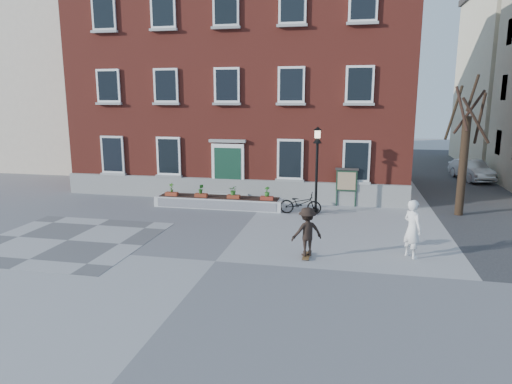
% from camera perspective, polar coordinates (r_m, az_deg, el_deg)
% --- Properties ---
extents(ground, '(100.00, 100.00, 0.00)m').
position_cam_1_polar(ground, '(14.92, -5.09, -8.62)').
color(ground, gray).
rests_on(ground, ground).
extents(checker_patch, '(6.00, 6.00, 0.01)m').
position_cam_1_polar(checker_patch, '(18.33, -22.49, -5.59)').
color(checker_patch, '#535356').
rests_on(checker_patch, ground).
extents(distant_building, '(10.00, 12.00, 13.00)m').
position_cam_1_polar(distant_building, '(40.08, -22.28, 12.69)').
color(distant_building, beige).
rests_on(distant_building, ground).
extents(bicycle, '(1.89, 0.67, 0.99)m').
position_cam_1_polar(bicycle, '(20.72, 5.57, -1.42)').
color(bicycle, black).
rests_on(bicycle, ground).
extents(parked_car, '(2.22, 4.19, 1.31)m').
position_cam_1_polar(parked_car, '(32.32, 25.34, 2.49)').
color(parked_car, silver).
rests_on(parked_car, ground).
extents(bystander, '(0.79, 0.84, 1.94)m').
position_cam_1_polar(bystander, '(15.80, 18.96, -4.36)').
color(bystander, white).
rests_on(bystander, ground).
extents(brick_building, '(18.40, 10.85, 12.60)m').
position_cam_1_polar(brick_building, '(28.06, -0.84, 13.95)').
color(brick_building, maroon).
rests_on(brick_building, ground).
extents(planter_assembly, '(6.20, 1.12, 1.15)m').
position_cam_1_polar(planter_assembly, '(21.99, -4.65, -1.16)').
color(planter_assembly, silver).
rests_on(planter_assembly, ground).
extents(bare_tree, '(1.83, 1.83, 6.16)m').
position_cam_1_polar(bare_tree, '(22.06, 24.58, 4.42)').
color(bare_tree, '#312215').
rests_on(bare_tree, ground).
extents(lamp_post, '(0.40, 0.40, 3.93)m').
position_cam_1_polar(lamp_post, '(20.65, 7.63, 4.25)').
color(lamp_post, black).
rests_on(lamp_post, ground).
extents(notice_board, '(1.10, 0.16, 1.87)m').
position_cam_1_polar(notice_board, '(22.44, 11.26, 1.41)').
color(notice_board, '#193326').
rests_on(notice_board, ground).
extents(skateboarder, '(1.20, 1.02, 1.69)m').
position_cam_1_polar(skateboarder, '(15.03, 6.39, -4.96)').
color(skateboarder, brown).
rests_on(skateboarder, ground).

